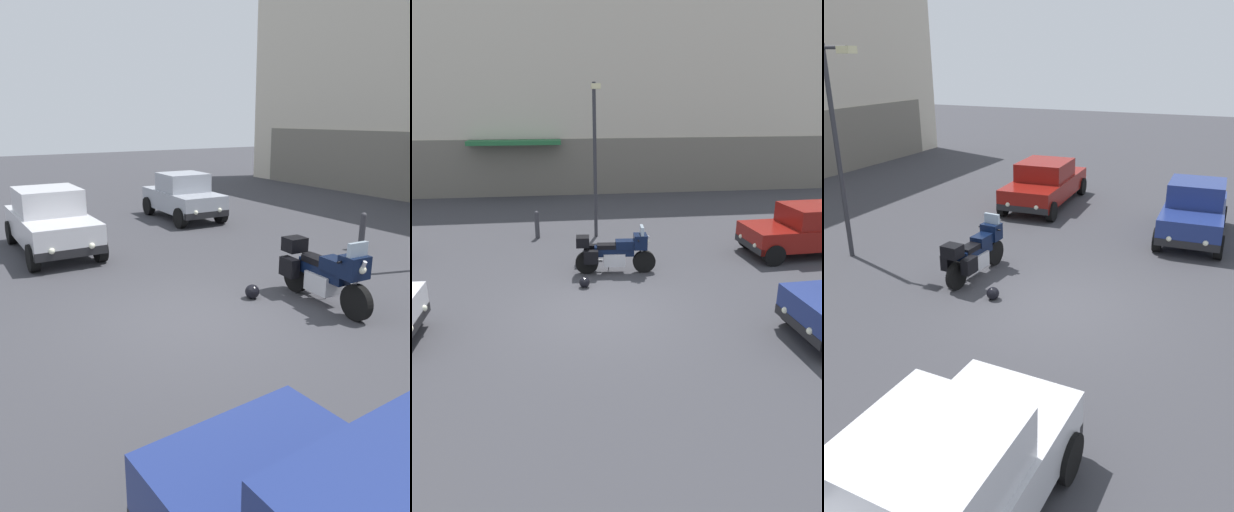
% 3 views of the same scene
% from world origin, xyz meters
% --- Properties ---
extents(ground_plane, '(80.00, 80.00, 0.00)m').
position_xyz_m(ground_plane, '(0.00, 0.00, 0.00)').
color(ground_plane, '#38383D').
extents(motorcycle, '(2.26, 0.80, 1.36)m').
position_xyz_m(motorcycle, '(0.68, 2.41, 0.62)').
color(motorcycle, black).
rests_on(motorcycle, ground).
extents(helmet, '(0.28, 0.28, 0.28)m').
position_xyz_m(helmet, '(-0.22, 1.47, 0.14)').
color(helmet, black).
rests_on(helmet, ground).
extents(car_hatchback_near, '(3.92, 1.91, 1.64)m').
position_xyz_m(car_hatchback_near, '(-5.65, -0.84, 0.81)').
color(car_hatchback_near, silver).
rests_on(car_hatchback_near, ground).
extents(car_sedan_far, '(4.64, 2.12, 1.56)m').
position_xyz_m(car_sedan_far, '(7.18, 3.29, 0.78)').
color(car_sedan_far, maroon).
rests_on(car_sedan_far, ground).
extents(car_wagon_end, '(3.93, 1.93, 1.64)m').
position_xyz_m(car_wagon_end, '(5.70, -1.94, 0.81)').
color(car_wagon_end, navy).
rests_on(car_wagon_end, ground).
extents(streetlamp_curbside, '(0.28, 0.94, 5.20)m').
position_xyz_m(streetlamp_curbside, '(0.51, 5.94, 3.13)').
color(streetlamp_curbside, '#2D2D33').
rests_on(streetlamp_curbside, ground).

